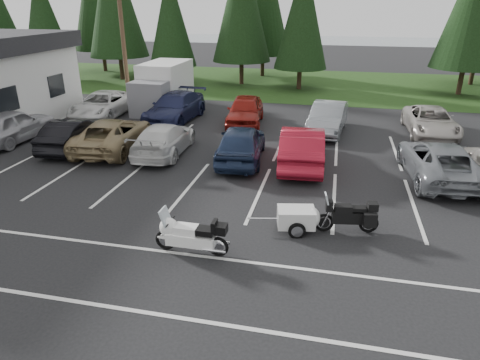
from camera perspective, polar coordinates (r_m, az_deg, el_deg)
name	(u,v)px	position (r m, az deg, el deg)	size (l,w,h in m)	color
ground	(240,204)	(14.94, 0.00, -3.16)	(120.00, 120.00, 0.00)	black
grass_strip	(301,84)	(37.80, 8.18, 12.58)	(80.00, 16.00, 0.01)	#1A3511
lake_water	(347,49)	(68.44, 14.06, 16.63)	(70.00, 50.00, 0.02)	slate
utility_pole	(123,34)	(28.31, -15.39, 18.28)	(1.60, 0.26, 9.00)	#473321
box_truck	(160,87)	(28.31, -10.56, 12.04)	(2.40, 5.60, 2.90)	silver
stall_markings	(251,182)	(16.72, 1.50, -0.22)	(32.00, 16.00, 0.01)	silver
conifer_1	(42,16)	(42.44, -24.85, 19.27)	(3.96, 3.96, 9.22)	#332316
conifer_3	(171,18)	(37.06, -9.23, 20.53)	(3.87, 3.87, 9.02)	#332316
conifer_4	(242,1)	(36.88, 0.22, 22.75)	(4.80, 4.80, 11.17)	#332316
conifer_5	(303,14)	(34.85, 8.35, 21.05)	(4.14, 4.14, 9.63)	#332316
car_near_0	(11,125)	(24.21, -28.17, 6.43)	(1.96, 4.86, 1.66)	#A8A7AC
car_near_1	(72,134)	(21.81, -21.44, 5.72)	(1.53, 4.38, 1.44)	black
car_near_2	(113,134)	(21.10, -16.59, 5.87)	(2.46, 5.33, 1.48)	#8C7851
car_near_3	(164,139)	(19.96, -10.08, 5.42)	(1.96, 4.83, 1.40)	silver
car_near_4	(241,143)	(18.70, 0.15, 4.94)	(1.91, 4.75, 1.62)	#1A2641
car_near_5	(302,146)	(18.38, 8.27, 4.47)	(1.77, 5.08, 1.67)	maroon
car_near_6	(440,161)	(18.51, 25.07, 2.31)	(2.45, 5.32, 1.48)	slate
car_far_0	(102,105)	(27.55, -17.87, 9.53)	(2.45, 5.31, 1.48)	silver
car_far_1	(175,107)	(25.55, -8.67, 9.54)	(2.25, 5.53, 1.61)	#1A1F41
car_far_2	(245,110)	(24.56, 0.70, 9.25)	(1.89, 4.70, 1.60)	maroon
car_far_3	(328,118)	(23.46, 11.63, 8.10)	(1.66, 4.75, 1.56)	gray
car_far_4	(431,121)	(24.75, 24.09, 7.14)	(2.31, 5.01, 1.39)	#A7A099
touring_motorcycle	(191,232)	(11.92, -6.56, -6.92)	(2.36, 0.73, 1.31)	white
cargo_trailer	(296,220)	(13.19, 7.46, -5.27)	(1.63, 0.92, 0.75)	silver
adventure_motorcycle	(347,213)	(13.28, 14.13, -4.27)	(2.13, 0.74, 1.30)	black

